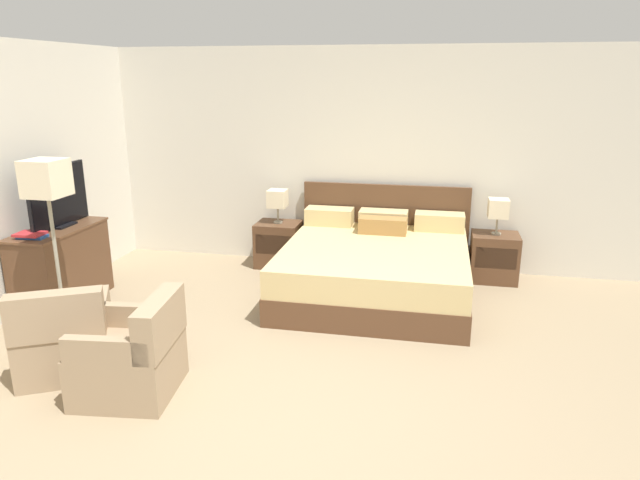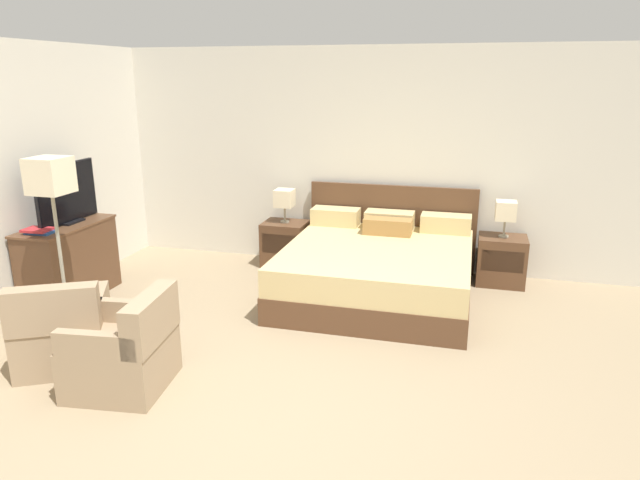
% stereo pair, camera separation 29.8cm
% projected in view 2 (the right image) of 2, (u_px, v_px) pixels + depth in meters
% --- Properties ---
extents(ground_plane, '(10.64, 10.64, 0.00)m').
position_uv_depth(ground_plane, '(260.00, 422.00, 3.92)').
color(ground_plane, '#998466').
extents(wall_back, '(7.21, 0.06, 2.63)m').
position_uv_depth(wall_back, '(362.00, 159.00, 6.87)').
color(wall_back, silver).
rests_on(wall_back, ground).
extents(wall_left, '(0.06, 5.35, 2.63)m').
position_uv_depth(wall_left, '(23.00, 177.00, 5.67)').
color(wall_left, silver).
rests_on(wall_left, ground).
extents(bed, '(2.00, 2.05, 1.03)m').
position_uv_depth(bed, '(378.00, 268.00, 6.09)').
color(bed, brown).
rests_on(bed, ground).
extents(nightstand_left, '(0.53, 0.44, 0.55)m').
position_uv_depth(nightstand_left, '(285.00, 244.00, 7.09)').
color(nightstand_left, brown).
rests_on(nightstand_left, ground).
extents(nightstand_right, '(0.53, 0.44, 0.55)m').
position_uv_depth(nightstand_right, '(501.00, 260.00, 6.45)').
color(nightstand_right, brown).
rests_on(nightstand_right, ground).
extents(table_lamp_left, '(0.22, 0.22, 0.41)m').
position_uv_depth(table_lamp_left, '(284.00, 199.00, 6.94)').
color(table_lamp_left, gray).
rests_on(table_lamp_left, nightstand_left).
extents(table_lamp_right, '(0.22, 0.22, 0.41)m').
position_uv_depth(table_lamp_right, '(506.00, 211.00, 6.30)').
color(table_lamp_right, gray).
rests_on(table_lamp_right, nightstand_right).
extents(dresser, '(0.49, 1.08, 0.81)m').
position_uv_depth(dresser, '(69.00, 261.00, 5.99)').
color(dresser, brown).
rests_on(dresser, ground).
extents(tv, '(0.18, 0.87, 0.62)m').
position_uv_depth(tv, '(67.00, 194.00, 5.87)').
color(tv, black).
rests_on(tv, dresser).
extents(book_red_cover, '(0.27, 0.16, 0.03)m').
position_uv_depth(book_red_cover, '(40.00, 232.00, 5.54)').
color(book_red_cover, '#234C8E').
rests_on(book_red_cover, dresser).
extents(book_blue_cover, '(0.26, 0.20, 0.02)m').
position_uv_depth(book_blue_cover, '(37.00, 230.00, 5.54)').
color(book_blue_cover, '#B7282D').
rests_on(book_blue_cover, book_red_cover).
extents(armchair_by_window, '(0.93, 0.93, 0.76)m').
position_uv_depth(armchair_by_window, '(63.00, 333.00, 4.62)').
color(armchair_by_window, '#9E8466').
rests_on(armchair_by_window, ground).
extents(armchair_companion, '(0.77, 0.76, 0.76)m').
position_uv_depth(armchair_companion, '(126.00, 352.00, 4.29)').
color(armchair_companion, '#9E8466').
rests_on(armchair_companion, ground).
extents(floor_lamp, '(0.31, 0.31, 1.61)m').
position_uv_depth(floor_lamp, '(51.00, 188.00, 4.99)').
color(floor_lamp, gray).
rests_on(floor_lamp, ground).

